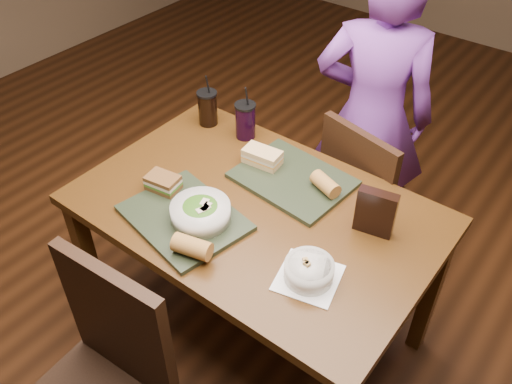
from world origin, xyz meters
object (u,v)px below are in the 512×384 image
Objects in this scene: chair_near at (103,379)px; sandwich_far at (262,157)px; cup_berry at (245,120)px; dining_table at (256,224)px; baguette_far at (325,184)px; baguette_near at (192,247)px; soup_bowl at (309,271)px; diner at (372,117)px; tray_near at (184,218)px; cup_cola at (208,108)px; sandwich_near at (163,183)px; chair_far at (361,196)px; chip_bag at (376,212)px; tray_far at (293,179)px; salad_bowl at (201,211)px.

chair_near is 6.10× the size of sandwich_far.
chair_near is 3.93× the size of cup_berry.
dining_table is 0.30m from baguette_far.
baguette_near is at bearing -65.35° from cup_berry.
diner is at bearing 107.08° from soup_bowl.
tray_near is at bearing -174.89° from soup_bowl.
sandwich_far is 0.39m from cup_cola.
diner is at bearing 87.15° from chair_near.
sandwich_far is (-0.17, -0.60, 0.06)m from diner.
soup_bowl is (0.34, -0.17, 0.13)m from dining_table.
chair_near reaches higher than sandwich_near.
cup_berry is (-0.18, 0.12, 0.03)m from sandwich_far.
baguette_near reaches higher than sandwich_far.
sandwich_far is at bearing 141.51° from soup_bowl.
chair_far is 5.67× the size of sandwich_far.
chip_bag is (0.90, -0.16, 0.01)m from cup_cola.
baguette_far is 0.67× the size of chip_bag.
tray_far is at bearing 45.49° from sandwich_near.
chair_near is 0.98m from sandwich_far.
chair_near is at bearing -92.80° from dining_table.
chair_near is 0.64× the size of diner.
chair_far reaches higher than tray_far.
salad_bowl is 0.55m from cup_berry.
chip_bag is at bearing -15.58° from baguette_far.
dining_table is 3.10× the size of tray_far.
tray_far is 1.82× the size of soup_bowl.
diner is at bearing 88.14° from tray_far.
tray_near is at bearing -127.09° from dining_table.
diner is at bearing 101.34° from baguette_far.
baguette_near is (0.31, -0.18, 0.00)m from sandwich_near.
sandwich_far reaches higher than tray_far.
tray_near is 2.69× the size of sandwich_far.
baguette_far is at bearing 72.45° from baguette_near.
salad_bowl is 1.80× the size of baguette_far.
chip_bag is (0.06, 0.31, 0.05)m from soup_bowl.
sandwich_far is (-0.13, 0.20, 0.14)m from dining_table.
chip_bag is at bearing 33.71° from salad_bowl.
sandwich_near is at bearing 170.40° from salad_bowl.
dining_table is at bearing 153.87° from soup_bowl.
tray_near is at bearing -21.35° from sandwich_near.
chip_bag reaches higher than chair_far.
chair_far is at bearing 81.72° from chair_near.
sandwich_far is (-0.28, -0.36, 0.31)m from chair_far.
soup_bowl is (0.18, -0.74, 0.29)m from chair_far.
soup_bowl is (0.44, 0.02, -0.02)m from salad_bowl.
cup_cola is 0.91m from chip_bag.
salad_bowl reaches higher than tray_far.
soup_bowl is at bearing -1.68° from sandwich_near.
baguette_near is at bearing -155.60° from soup_bowl.
chair_near is 7.39× the size of baguette_near.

